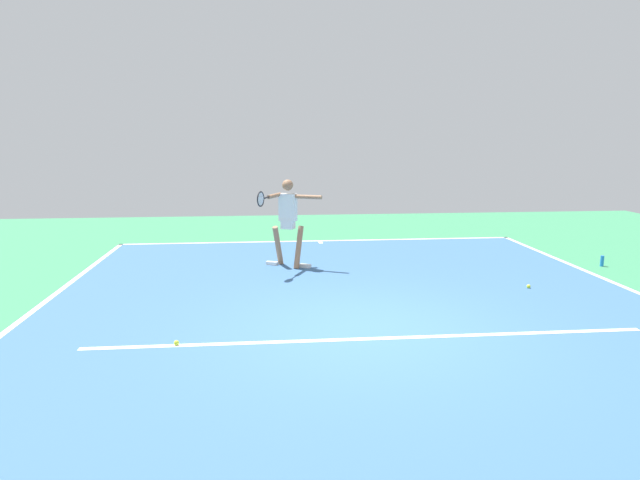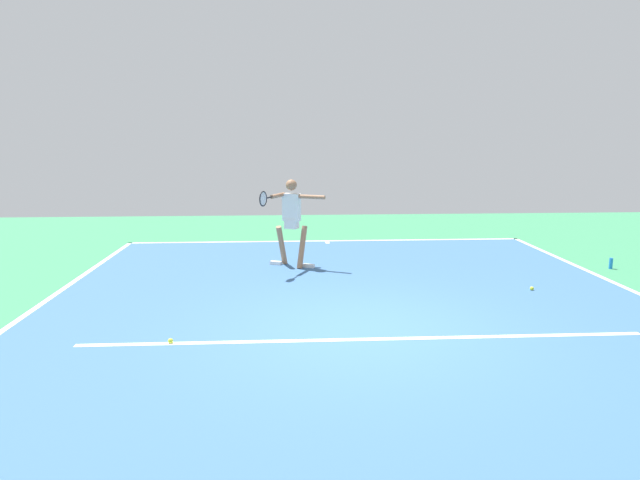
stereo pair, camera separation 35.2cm
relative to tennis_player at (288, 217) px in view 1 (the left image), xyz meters
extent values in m
plane|color=#388456|center=(-0.92, 3.88, -1.03)|extent=(22.96, 22.96, 0.00)
cube|color=#38608E|center=(-0.92, 3.88, -1.02)|extent=(9.94, 13.44, 0.00)
cube|color=white|center=(-0.92, -2.79, -1.02)|extent=(9.94, 0.10, 0.01)
cube|color=white|center=(-0.92, 4.26, -1.02)|extent=(7.46, 0.10, 0.01)
cube|color=white|center=(-0.92, -2.59, -1.02)|extent=(0.10, 0.30, 0.01)
cylinder|color=#9E7051|center=(-0.22, 0.06, -0.61)|extent=(0.26, 0.40, 0.86)
cube|color=white|center=(-0.34, 0.12, -0.99)|extent=(0.26, 0.19, 0.07)
cylinder|color=#9E7051|center=(0.20, -0.13, -0.61)|extent=(0.26, 0.40, 0.86)
cube|color=white|center=(0.32, -0.19, -0.99)|extent=(0.26, 0.19, 0.07)
cube|color=white|center=(-0.01, -0.04, -0.14)|extent=(0.31, 0.29, 0.20)
cube|color=white|center=(-0.01, -0.04, 0.19)|extent=(0.38, 0.31, 0.55)
sphere|color=#9E7051|center=(-0.01, -0.04, 0.64)|extent=(0.22, 0.22, 0.22)
cylinder|color=#9E7051|center=(-0.41, 0.15, 0.42)|extent=(0.53, 0.30, 0.08)
cylinder|color=#9E7051|center=(0.26, 0.14, 0.45)|extent=(0.30, 0.53, 0.08)
cylinder|color=black|center=(0.42, 0.49, 0.45)|extent=(0.12, 0.21, 0.03)
torus|color=black|center=(0.53, 0.71, 0.45)|extent=(0.15, 0.28, 0.29)
cylinder|color=silver|center=(0.53, 0.71, 0.45)|extent=(0.11, 0.23, 0.25)
sphere|color=#CCE033|center=(1.60, 4.25, -0.99)|extent=(0.07, 0.07, 0.07)
sphere|color=#CCE033|center=(-4.13, 2.06, -0.99)|extent=(0.07, 0.07, 0.07)
cylinder|color=blue|center=(-6.40, 0.59, -0.92)|extent=(0.07, 0.07, 0.22)
camera|label=1|loc=(0.45, 11.18, 1.60)|focal=31.53mm
camera|label=2|loc=(0.09, 11.21, 1.60)|focal=31.53mm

